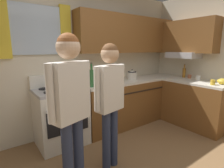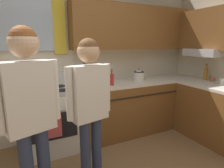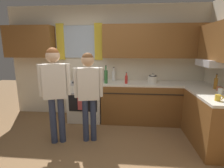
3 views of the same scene
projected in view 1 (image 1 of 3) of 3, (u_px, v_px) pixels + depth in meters
name	position (u px, v px, depth m)	size (l,w,h in m)	color
back_wall_unit	(78.00, 50.00, 3.11)	(4.60, 0.42, 2.60)	beige
kitchen_counter_run	(153.00, 101.00, 3.64)	(2.31, 1.77, 0.90)	brown
stove_oven	(61.00, 116.00, 2.82)	(0.74, 0.67, 1.10)	silver
bottle_wine_green	(92.00, 78.00, 2.86)	(0.08, 0.08, 0.39)	#2D6633
bottle_sauce_red	(113.00, 78.00, 3.14)	(0.06, 0.06, 0.25)	red
bottle_milk_white	(89.00, 76.00, 3.23)	(0.08, 0.08, 0.31)	white
bottle_oil_amber	(184.00, 72.00, 3.82)	(0.06, 0.06, 0.29)	#B27223
mug_mustard_yellow	(213.00, 82.00, 3.05)	(0.12, 0.08, 0.09)	gold
mug_ceramic_white	(198.00, 78.00, 3.49)	(0.13, 0.08, 0.09)	white
cup_terracotta	(190.00, 76.00, 3.73)	(0.11, 0.07, 0.08)	#B76642
stovetop_kettle	(132.00, 75.00, 3.57)	(0.27, 0.20, 0.21)	silver
mixing_bowl	(223.00, 82.00, 3.11)	(0.19, 0.19, 0.10)	gold
adult_left	(71.00, 98.00, 1.72)	(0.49, 0.26, 1.66)	#2D3856
adult_in_plaid	(110.00, 93.00, 2.13)	(0.48, 0.22, 1.58)	#2D3856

